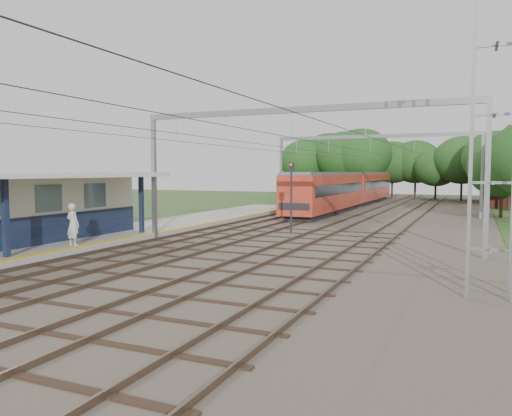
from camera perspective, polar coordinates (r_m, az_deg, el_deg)
The scene contains 10 objects.
ballast_bed at distance 39.26m, azimuth 12.59°, elevation -1.45°, with size 18.00×90.00×0.10m, color #473D33.
platform at distance 29.59m, azimuth -16.56°, elevation -3.09°, with size 5.00×52.00×0.35m, color gray.
yellow_stripe at distance 28.17m, azimuth -13.08°, elevation -3.01°, with size 0.45×52.00×0.01m, color yellow.
rail_tracks at distance 39.80m, azimuth 9.06°, elevation -1.14°, with size 11.80×88.00×0.15m.
catenary_system at distance 34.64m, azimuth 10.20°, elevation 6.90°, with size 17.22×88.00×7.00m.
lattice_pylon at distance 16.49m, azimuth 25.66°, elevation 11.35°, with size 1.30×1.30×12.00m.
tree_band at distance 65.92m, azimuth 17.13°, elevation 4.94°, with size 31.72×30.88×8.82m.
person at distance 24.91m, azimuth -20.21°, elevation -1.78°, with size 0.73×0.48×2.01m, color beige.
train at distance 53.14m, azimuth 10.67°, elevation 2.20°, with size 2.81×35.04×3.70m.
signal_post at distance 30.24m, azimuth 4.06°, elevation 2.13°, with size 0.30×0.26×4.37m.
Camera 1 is at (11.55, -8.34, 3.82)m, focal length 35.00 mm.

